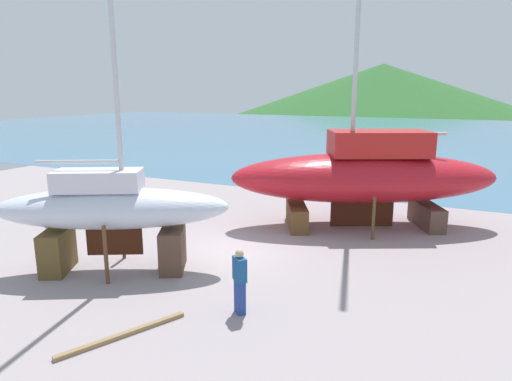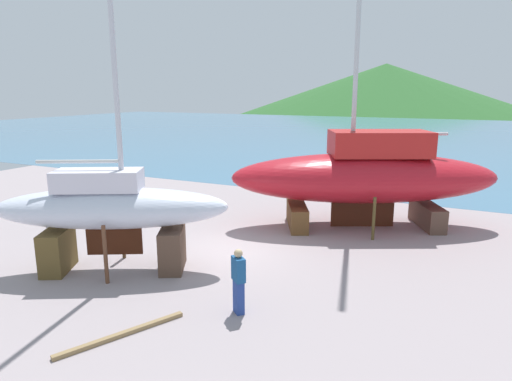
% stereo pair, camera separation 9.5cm
% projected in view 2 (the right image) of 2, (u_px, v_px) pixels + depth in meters
% --- Properties ---
extents(ground_plane, '(45.46, 45.46, 0.00)m').
position_uv_depth(ground_plane, '(208.00, 264.00, 14.80)').
color(ground_plane, gray).
extents(sea_water, '(151.88, 75.76, 0.01)m').
position_uv_depth(sea_water, '(407.00, 135.00, 58.14)').
color(sea_water, teal).
rests_on(sea_water, ground).
extents(headland_hill, '(175.66, 175.66, 29.98)m').
position_uv_depth(headland_hill, '(384.00, 107.00, 159.87)').
color(headland_hill, '#295C28').
rests_on(headland_hill, ground).
extents(sailboat_mid_port, '(7.25, 5.06, 13.01)m').
position_uv_depth(sailboat_mid_port, '(111.00, 209.00, 13.92)').
color(sailboat_mid_port, brown).
rests_on(sailboat_mid_port, ground).
extents(sailboat_small_center, '(11.28, 7.72, 16.57)m').
position_uv_depth(sailboat_small_center, '(365.00, 175.00, 18.48)').
color(sailboat_small_center, brown).
rests_on(sailboat_small_center, ground).
extents(worker, '(0.49, 0.47, 1.73)m').
position_uv_depth(worker, '(239.00, 280.00, 11.37)').
color(worker, navy).
rests_on(worker, ground).
extents(barrel_by_slipway, '(0.85, 0.85, 0.89)m').
position_uv_depth(barrel_by_slipway, '(59.00, 214.00, 19.24)').
color(barrel_by_slipway, '#272A28').
rests_on(barrel_by_slipway, ground).
extents(barrel_tipped_center, '(1.02, 0.97, 0.64)m').
position_uv_depth(barrel_tipped_center, '(117.00, 205.00, 21.15)').
color(barrel_tipped_center, brown).
rests_on(barrel_tipped_center, ground).
extents(timber_long_aft, '(1.47, 2.89, 0.10)m').
position_uv_depth(timber_long_aft, '(122.00, 334.00, 10.45)').
color(timber_long_aft, olive).
rests_on(timber_long_aft, ground).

